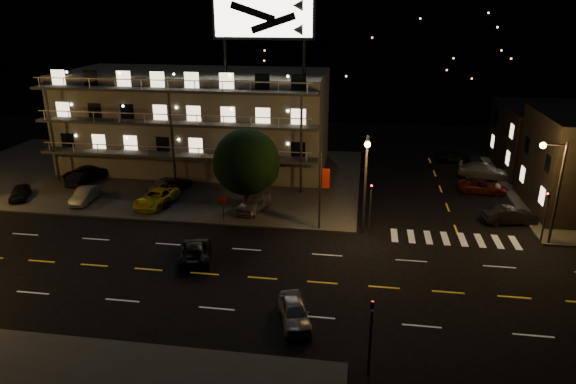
# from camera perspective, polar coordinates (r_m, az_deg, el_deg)

# --- Properties ---
(ground) EXTENTS (140.00, 140.00, 0.00)m
(ground) POSITION_cam_1_polar(r_m,az_deg,el_deg) (35.10, -6.10, -9.25)
(ground) COLOR black
(ground) RESTS_ON ground
(curb_nw) EXTENTS (44.00, 24.00, 0.15)m
(curb_nw) POSITION_cam_1_polar(r_m,az_deg,el_deg) (56.89, -14.82, 1.92)
(curb_nw) COLOR #3B3B38
(curb_nw) RESTS_ON ground
(motel) EXTENTS (28.00, 13.80, 18.10)m
(motel) POSITION_cam_1_polar(r_m,az_deg,el_deg) (57.63, -10.04, 7.95)
(motel) COLOR gray
(motel) RESTS_ON ground
(side_bldg_back) EXTENTS (14.06, 12.00, 7.00)m
(side_bldg_back) POSITION_cam_1_polar(r_m,az_deg,el_deg) (63.02, 28.71, 5.09)
(side_bldg_back) COLOR black
(side_bldg_back) RESTS_ON ground
(hill_backdrop) EXTENTS (120.00, 25.00, 24.00)m
(hill_backdrop) POSITION_cam_1_polar(r_m,az_deg,el_deg) (99.49, 0.43, 16.82)
(hill_backdrop) COLOR black
(hill_backdrop) RESTS_ON ground
(streetlight_nc) EXTENTS (0.44, 1.92, 8.00)m
(streetlight_nc) POSITION_cam_1_polar(r_m,az_deg,el_deg) (39.39, 8.63, 1.84)
(streetlight_nc) COLOR #2D2D30
(streetlight_nc) RESTS_ON ground
(streetlight_ne) EXTENTS (1.92, 0.44, 8.00)m
(streetlight_ne) POSITION_cam_1_polar(r_m,az_deg,el_deg) (42.12, 27.50, 0.94)
(streetlight_ne) COLOR #2D2D30
(streetlight_ne) RESTS_ON ground
(signal_nw) EXTENTS (0.20, 0.27, 4.60)m
(signal_nw) POSITION_cam_1_polar(r_m,az_deg,el_deg) (40.72, 9.16, -1.15)
(signal_nw) COLOR #2D2D30
(signal_nw) RESTS_ON ground
(signal_sw) EXTENTS (0.20, 0.27, 4.60)m
(signal_sw) POSITION_cam_1_polar(r_m,az_deg,el_deg) (25.58, 9.18, -14.87)
(signal_sw) COLOR #2D2D30
(signal_sw) RESTS_ON ground
(signal_ne) EXTENTS (0.27, 0.20, 4.60)m
(signal_ne) POSITION_cam_1_polar(r_m,az_deg,el_deg) (43.00, 26.74, -1.97)
(signal_ne) COLOR #2D2D30
(signal_ne) RESTS_ON ground
(banner_north) EXTENTS (0.83, 0.16, 6.40)m
(banner_north) POSITION_cam_1_polar(r_m,az_deg,el_deg) (40.45, 3.68, 0.23)
(banner_north) COLOR #2D2D30
(banner_north) RESTS_ON ground
(stop_sign) EXTENTS (0.91, 0.11, 2.61)m
(stop_sign) POSITION_cam_1_polar(r_m,az_deg,el_deg) (42.59, -7.25, -1.32)
(stop_sign) COLOR #2D2D30
(stop_sign) RESTS_ON ground
(tree) EXTENTS (5.87, 5.65, 7.39)m
(tree) POSITION_cam_1_polar(r_m,az_deg,el_deg) (43.43, -4.67, 3.15)
(tree) COLOR black
(tree) RESTS_ON curb_nw
(lot_car_0) EXTENTS (2.74, 3.86, 1.22)m
(lot_car_0) POSITION_cam_1_polar(r_m,az_deg,el_deg) (53.73, -27.66, -0.05)
(lot_car_0) COLOR black
(lot_car_0) RESTS_ON curb_nw
(lot_car_1) EXTENTS (1.69, 4.05, 1.30)m
(lot_car_1) POSITION_cam_1_polar(r_m,az_deg,el_deg) (50.34, -21.66, -0.34)
(lot_car_1) COLOR gray
(lot_car_1) RESTS_ON curb_nw
(lot_car_2) EXTENTS (3.20, 5.38, 1.40)m
(lot_car_2) POSITION_cam_1_polar(r_m,az_deg,el_deg) (47.49, -14.40, -0.64)
(lot_car_2) COLOR yellow
(lot_car_2) RESTS_ON curb_nw
(lot_car_3) EXTENTS (2.06, 4.61, 1.31)m
(lot_car_3) POSITION_cam_1_polar(r_m,az_deg,el_deg) (48.35, -13.59, -0.25)
(lot_car_3) COLOR #58180C
(lot_car_3) RESTS_ON curb_nw
(lot_car_4) EXTENTS (2.77, 4.69, 1.50)m
(lot_car_4) POSITION_cam_1_polar(r_m,az_deg,el_deg) (44.97, -3.84, -1.14)
(lot_car_4) COLOR gray
(lot_car_4) RESTS_ON curb_nw
(lot_car_5) EXTENTS (1.51, 3.97, 1.29)m
(lot_car_5) POSITION_cam_1_polar(r_m,az_deg,el_deg) (55.58, -22.03, 1.46)
(lot_car_5) COLOR black
(lot_car_5) RESTS_ON curb_nw
(lot_car_6) EXTENTS (4.33, 5.81, 1.47)m
(lot_car_6) POSITION_cam_1_polar(r_m,az_deg,el_deg) (56.86, -21.09, 2.08)
(lot_car_6) COLOR black
(lot_car_6) RESTS_ON curb_nw
(lot_car_7) EXTENTS (3.27, 4.70, 1.26)m
(lot_car_7) POSITION_cam_1_polar(r_m,az_deg,el_deg) (51.26, -13.10, 0.92)
(lot_car_7) COLOR gray
(lot_car_7) RESTS_ON curb_nw
(lot_car_8) EXTENTS (2.23, 3.85, 1.23)m
(lot_car_8) POSITION_cam_1_polar(r_m,az_deg,el_deg) (50.89, -12.15, 0.84)
(lot_car_8) COLOR black
(lot_car_8) RESTS_ON curb_nw
(lot_car_9) EXTENTS (2.01, 3.88, 1.22)m
(lot_car_9) POSITION_cam_1_polar(r_m,az_deg,el_deg) (49.87, -3.39, 0.86)
(lot_car_9) COLOR #58180C
(lot_car_9) RESTS_ON curb_nw
(side_car_0) EXTENTS (4.54, 2.28, 1.43)m
(side_car_0) POSITION_cam_1_polar(r_m,az_deg,el_deg) (46.36, 23.39, -2.40)
(side_car_0) COLOR black
(side_car_0) RESTS_ON ground
(side_car_1) EXTENTS (4.73, 2.47, 1.27)m
(side_car_1) POSITION_cam_1_polar(r_m,az_deg,el_deg) (53.01, 20.81, 0.58)
(side_car_1) COLOR #58180C
(side_car_1) RESTS_ON ground
(side_car_2) EXTENTS (5.62, 3.18, 1.53)m
(side_car_2) POSITION_cam_1_polar(r_m,az_deg,el_deg) (57.69, 20.99, 2.22)
(side_car_2) COLOR gray
(side_car_2) RESTS_ON ground
(side_car_3) EXTENTS (4.03, 1.74, 1.35)m
(side_car_3) POSITION_cam_1_polar(r_m,az_deg,el_deg) (62.59, 17.83, 3.83)
(side_car_3) COLOR black
(side_car_3) RESTS_ON ground
(road_car_east) EXTENTS (2.64, 4.26, 1.35)m
(road_car_east) POSITION_cam_1_polar(r_m,az_deg,el_deg) (30.02, 0.72, -13.14)
(road_car_east) COLOR gray
(road_car_east) RESTS_ON ground
(road_car_west) EXTENTS (3.33, 5.10, 1.30)m
(road_car_west) POSITION_cam_1_polar(r_m,az_deg,el_deg) (37.36, -10.29, -6.44)
(road_car_west) COLOR black
(road_car_west) RESTS_ON ground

